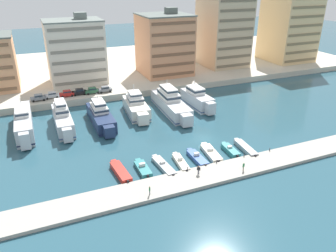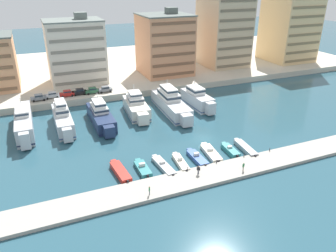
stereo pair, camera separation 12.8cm
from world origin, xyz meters
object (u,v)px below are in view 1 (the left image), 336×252
(motorboat_red_far_left, at_px, (120,172))
(pedestrian_mid_deck, at_px, (199,169))
(pedestrian_far_side, at_px, (150,190))
(yacht_silver_left, at_px, (63,118))
(car_red_mid_left, at_px, (67,93))
(car_grey_center_right, at_px, (105,89))
(yacht_ivory_center_left, at_px, (136,107))
(car_grey_far_left, at_px, (38,97))
(pedestrian_near_edge, at_px, (244,166))
(yacht_silver_center, at_px, (171,103))
(motorboat_teal_left, at_px, (143,168))
(motorboat_cream_center_left, at_px, (181,162))
(motorboat_cream_center_right, at_px, (211,153))
(yacht_navy_mid_left, at_px, (101,116))
(yacht_silver_far_left, at_px, (24,122))
(motorboat_teal_mid_right, at_px, (230,150))
(car_green_center, at_px, (92,90))
(car_black_center_left, at_px, (79,92))
(yacht_silver_center_right, at_px, (197,99))
(car_silver_left, at_px, (52,95))
(motorboat_blue_center, at_px, (197,158))
(motorboat_grey_right, at_px, (245,148))
(motorboat_grey_mid_left, at_px, (163,166))

(motorboat_red_far_left, distance_m, pedestrian_mid_deck, 14.49)
(pedestrian_mid_deck, bearing_deg, pedestrian_far_side, -166.89)
(yacht_silver_left, distance_m, car_red_mid_left, 17.74)
(car_grey_center_right, bearing_deg, yacht_ivory_center_left, -73.13)
(car_grey_far_left, relative_size, pedestrian_far_side, 2.62)
(pedestrian_near_edge, bearing_deg, motorboat_red_far_left, 158.21)
(yacht_silver_center, xyz_separation_m, motorboat_teal_left, (-16.69, -25.56, -1.89))
(motorboat_cream_center_left, xyz_separation_m, motorboat_cream_center_right, (7.35, 1.05, 0.01))
(yacht_ivory_center_left, relative_size, pedestrian_mid_deck, 9.81)
(yacht_navy_mid_left, bearing_deg, car_grey_center_right, 73.88)
(yacht_silver_far_left, height_order, yacht_silver_left, yacht_silver_left)
(motorboat_teal_left, bearing_deg, motorboat_teal_mid_right, -1.17)
(motorboat_teal_mid_right, xyz_separation_m, pedestrian_near_edge, (-2.16, -7.82, 1.09))
(motorboat_teal_mid_right, distance_m, car_green_center, 48.02)
(car_red_mid_left, distance_m, pedestrian_far_side, 52.20)
(car_grey_far_left, bearing_deg, motorboat_cream_center_left, -61.35)
(motorboat_teal_left, bearing_deg, car_green_center, 91.48)
(yacht_ivory_center_left, distance_m, car_black_center_left, 20.32)
(yacht_silver_center_right, xyz_separation_m, car_black_center_left, (-29.76, 17.55, 0.63))
(motorboat_red_far_left, bearing_deg, car_grey_center_right, 80.75)
(pedestrian_near_edge, bearing_deg, yacht_silver_center, 90.53)
(motorboat_cream_center_right, height_order, car_silver_left, car_silver_left)
(yacht_silver_far_left, xyz_separation_m, car_red_mid_left, (11.86, 16.03, 0.50))
(car_silver_left, height_order, pedestrian_far_side, car_silver_left)
(motorboat_blue_center, height_order, motorboat_teal_mid_right, motorboat_blue_center)
(car_grey_far_left, height_order, car_grey_center_right, same)
(motorboat_cream_center_left, relative_size, pedestrian_near_edge, 4.57)
(motorboat_cream_center_right, relative_size, pedestrian_near_edge, 5.04)
(yacht_silver_center_right, distance_m, motorboat_grey_right, 26.83)
(yacht_silver_left, xyz_separation_m, pedestrian_far_side, (9.93, -34.30, -0.81))
(car_green_center, distance_m, car_grey_center_right, 3.82)
(motorboat_grey_mid_left, bearing_deg, pedestrian_far_side, -125.55)
(yacht_ivory_center_left, xyz_separation_m, motorboat_teal_left, (-7.46, -27.20, -1.68))
(motorboat_blue_center, xyz_separation_m, car_green_center, (-12.50, 43.49, 2.43))
(motorboat_red_far_left, bearing_deg, motorboat_teal_left, -3.84)
(yacht_silver_center, bearing_deg, motorboat_teal_mid_right, -84.55)
(car_silver_left, bearing_deg, motorboat_red_far_left, -79.20)
(yacht_silver_center, bearing_deg, yacht_ivory_center_left, 169.93)
(motorboat_red_far_left, bearing_deg, motorboat_grey_mid_left, -6.12)
(yacht_ivory_center_left, relative_size, motorboat_teal_mid_right, 2.57)
(motorboat_teal_left, xyz_separation_m, car_grey_far_left, (-16.14, 42.67, 2.42))
(car_green_center, xyz_separation_m, pedestrian_near_edge, (18.12, -51.28, -1.28))
(yacht_silver_center, relative_size, car_red_mid_left, 5.57)
(motorboat_grey_right, bearing_deg, motorboat_red_far_left, 177.65)
(yacht_silver_left, relative_size, pedestrian_near_edge, 11.25)
(car_grey_center_right, height_order, pedestrian_far_side, car_grey_center_right)
(motorboat_grey_mid_left, bearing_deg, yacht_silver_center_right, 51.62)
(motorboat_cream_center_left, bearing_deg, motorboat_red_far_left, 174.91)
(yacht_navy_mid_left, distance_m, pedestrian_mid_deck, 32.84)
(car_silver_left, bearing_deg, pedestrian_mid_deck, -66.80)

